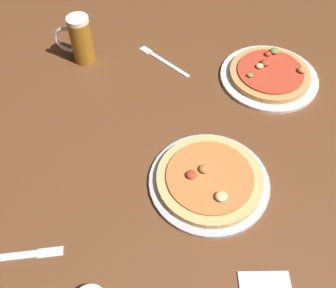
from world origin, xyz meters
name	(u,v)px	position (x,y,z in m)	size (l,w,h in m)	color
ground_plane	(168,152)	(0.00, 0.00, -0.01)	(2.40, 2.40, 0.03)	brown
pizza_plate_near	(209,180)	(0.12, -0.10, 0.02)	(0.32, 0.32, 0.05)	#B2B2B7
pizza_plate_far	(269,75)	(0.30, 0.33, 0.02)	(0.32, 0.32, 0.05)	silver
beer_mug_dark	(80,40)	(-0.34, 0.35, 0.08)	(0.13, 0.07, 0.17)	#9E6619
fork_left	(163,60)	(-0.06, 0.38, 0.00)	(0.19, 0.15, 0.01)	silver
knife_right	(17,256)	(-0.31, -0.36, 0.00)	(0.22, 0.07, 0.01)	silver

